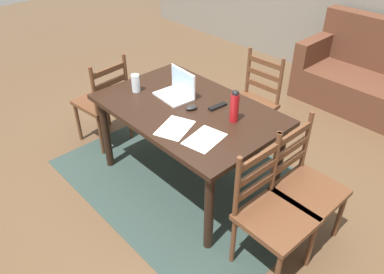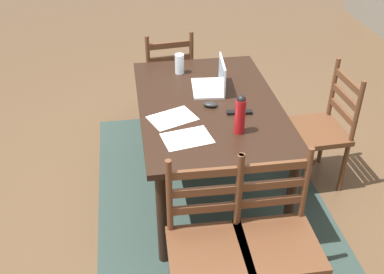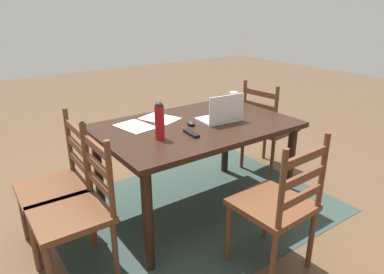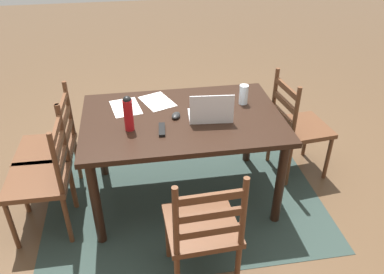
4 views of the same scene
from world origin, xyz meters
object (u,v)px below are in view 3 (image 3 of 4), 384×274
chair_right_near (58,186)px  tv_remote (191,133)px  water_bottle (159,120)px  chair_far_head (277,206)px  dining_table (196,135)px  computer_mouse (191,123)px  chair_right_far (77,211)px  drinking_glass (233,101)px  chair_left_near (268,128)px  laptop (222,115)px

chair_right_near → tv_remote: (-0.87, 0.37, 0.31)m
water_bottle → chair_right_near: bearing=-26.0°
chair_far_head → water_bottle: size_ratio=3.60×
dining_table → computer_mouse: bearing=1.4°
computer_mouse → chair_far_head: bearing=115.3°
chair_right_far → computer_mouse: (-0.99, -0.20, 0.32)m
dining_table → water_bottle: water_bottle is taller
chair_far_head → computer_mouse: (0.05, -0.86, 0.32)m
chair_far_head → water_bottle: 0.95m
dining_table → chair_far_head: (-0.00, 0.86, -0.21)m
dining_table → chair_right_near: size_ratio=1.58×
dining_table → chair_right_near: (1.04, -0.20, -0.21)m
drinking_glass → dining_table: bearing=15.4°
chair_left_near → computer_mouse: size_ratio=9.50×
water_bottle → computer_mouse: (-0.35, -0.12, -0.12)m
chair_far_head → dining_table: bearing=-89.9°
computer_mouse → chair_right_far: bearing=33.1°
laptop → water_bottle: size_ratio=1.28×
chair_right_far → chair_right_near: same height
chair_right_far → chair_left_near: 2.12m
chair_right_far → chair_far_head: 1.24m
dining_table → chair_far_head: size_ratio=1.58×
chair_right_near → drinking_glass: (-1.55, 0.05, 0.38)m
chair_far_head → chair_right_near: size_ratio=1.00×
chair_left_near → computer_mouse: chair_left_near is taller
chair_far_head → laptop: laptop is taller
laptop → tv_remote: (0.37, 0.10, -0.05)m
dining_table → chair_right_far: size_ratio=1.58×
chair_far_head → computer_mouse: chair_far_head is taller
dining_table → chair_right_near: 1.08m
chair_right_near → laptop: 1.32m
water_bottle → chair_left_near: bearing=-167.8°
dining_table → tv_remote: 0.27m
dining_table → chair_far_head: 0.89m
drinking_glass → tv_remote: (0.68, 0.32, -0.07)m
chair_right_near → computer_mouse: 1.06m
dining_table → chair_right_far: chair_right_far is taller
tv_remote → computer_mouse: bearing=60.1°
chair_right_far → water_bottle: 0.79m
chair_far_head → chair_right_near: same height
chair_right_near → tv_remote: chair_right_near is taller
computer_mouse → water_bottle: bearing=40.7°
chair_right_far → computer_mouse: bearing=-168.9°
water_bottle → tv_remote: size_ratio=1.55×
chair_far_head → tv_remote: bearing=-75.9°
dining_table → tv_remote: (0.17, 0.18, 0.10)m
drinking_glass → tv_remote: size_ratio=0.92×
water_bottle → tv_remote: water_bottle is taller
drinking_glass → tv_remote: bearing=24.9°
water_bottle → chair_right_far: bearing=6.9°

